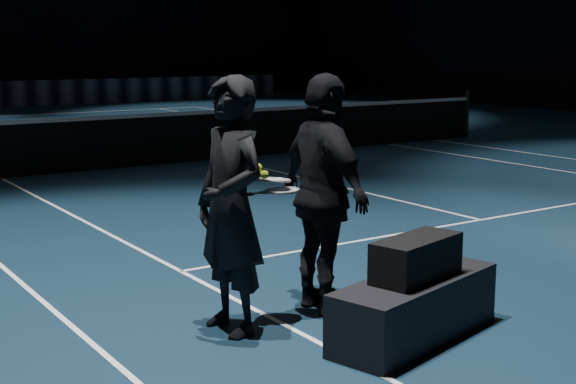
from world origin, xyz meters
The scene contains 14 objects.
floor centered at (0.00, 0.00, 0.00)m, with size 36.00×36.00×0.00m, color #0D1E30.
court_lines centered at (0.00, 0.00, 0.00)m, with size 10.98×23.78×0.01m, color white, non-canonical shape.
net_post_right centered at (6.40, 0.00, 0.55)m, with size 0.10×0.10×1.10m, color black.
net_mesh centered at (0.00, 0.00, 0.45)m, with size 12.80×0.02×0.86m, color black.
net_tape centered at (0.00, 0.00, 0.92)m, with size 12.80×0.03×0.07m, color white.
sponsor_backdrop centered at (0.00, 15.50, 0.45)m, with size 22.00×0.15×0.90m, color black.
player_bench centered at (-3.45, -8.95, 0.23)m, with size 1.53×0.51×0.46m, color black.
racket_bag centered at (-3.45, -8.95, 0.61)m, with size 0.76×0.33×0.31m, color black.
bag_signature centered at (-3.45, -9.11, 0.61)m, with size 0.36×0.00×0.10m, color white.
player_a centered at (-4.50, -8.06, 0.96)m, with size 0.70×0.46×1.93m, color black.
player_b centered at (-3.65, -8.07, 0.96)m, with size 1.13×0.47×1.93m, color black.
racket_lower centered at (-4.05, -8.07, 1.04)m, with size 0.68×0.22×0.03m, color black, non-canonical shape.
racket_upper centered at (-4.10, -8.03, 1.12)m, with size 0.68×0.22×0.03m, color black, non-canonical shape.
tennis_balls centered at (-4.24, -8.06, 1.19)m, with size 0.12×0.10×0.12m, color #BED02C, non-canonical shape.
Camera 1 is at (-7.38, -13.12, 2.14)m, focal length 50.00 mm.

